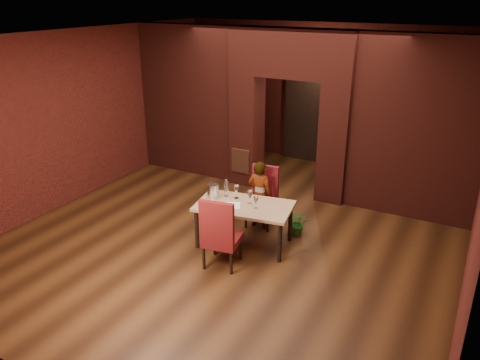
% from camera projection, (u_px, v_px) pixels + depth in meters
% --- Properties ---
extents(floor, '(8.00, 8.00, 0.00)m').
position_uv_depth(floor, '(242.00, 229.00, 8.08)').
color(floor, '#452511').
rests_on(floor, ground).
extents(ceiling, '(7.00, 8.00, 0.04)m').
position_uv_depth(ceiling, '(242.00, 36.00, 6.89)').
color(ceiling, silver).
rests_on(ceiling, ground).
extents(wall_back, '(7.00, 0.04, 3.20)m').
position_uv_depth(wall_back, '(324.00, 95.00, 10.75)').
color(wall_back, maroon).
rests_on(wall_back, ground).
extents(wall_front, '(7.00, 0.04, 3.20)m').
position_uv_depth(wall_front, '(33.00, 255.00, 4.22)').
color(wall_front, maroon).
rests_on(wall_front, ground).
extents(wall_left, '(0.04, 8.00, 3.20)m').
position_uv_depth(wall_left, '(83.00, 115.00, 9.03)').
color(wall_left, maroon).
rests_on(wall_left, ground).
extents(pillar_left, '(0.55, 0.55, 2.30)m').
position_uv_depth(pillar_left, '(247.00, 130.00, 9.70)').
color(pillar_left, maroon).
rests_on(pillar_left, ground).
extents(pillar_right, '(0.55, 0.55, 2.30)m').
position_uv_depth(pillar_right, '(336.00, 143.00, 8.86)').
color(pillar_right, maroon).
rests_on(pillar_right, ground).
extents(lintel, '(2.45, 0.55, 0.90)m').
position_uv_depth(lintel, '(293.00, 53.00, 8.69)').
color(lintel, maroon).
rests_on(lintel, ground).
extents(wing_wall_left, '(2.28, 0.35, 3.20)m').
position_uv_depth(wing_wall_left, '(190.00, 101.00, 10.16)').
color(wing_wall_left, maroon).
rests_on(wing_wall_left, ground).
extents(wing_wall_right, '(2.28, 0.35, 3.20)m').
position_uv_depth(wing_wall_right, '(417.00, 129.00, 8.07)').
color(wing_wall_right, maroon).
rests_on(wing_wall_right, ground).
extents(vent_panel, '(0.40, 0.03, 0.50)m').
position_uv_depth(vent_panel, '(240.00, 161.00, 9.69)').
color(vent_panel, '#A0512E').
rests_on(vent_panel, ground).
extents(rear_door, '(0.90, 0.08, 2.10)m').
position_uv_depth(rear_door, '(306.00, 117.00, 11.08)').
color(rear_door, black).
rests_on(rear_door, ground).
extents(rear_door_frame, '(1.02, 0.04, 2.22)m').
position_uv_depth(rear_door_frame, '(305.00, 117.00, 11.05)').
color(rear_door_frame, black).
rests_on(rear_door_frame, ground).
extents(dining_table, '(1.62, 1.09, 0.70)m').
position_uv_depth(dining_table, '(244.00, 225.00, 7.47)').
color(dining_table, tan).
rests_on(dining_table, ground).
extents(chair_far, '(0.52, 0.52, 1.04)m').
position_uv_depth(chair_far, '(261.00, 198.00, 8.03)').
color(chair_far, maroon).
rests_on(chair_far, ground).
extents(chair_near, '(0.59, 0.59, 1.11)m').
position_uv_depth(chair_near, '(222.00, 231.00, 6.83)').
color(chair_near, maroon).
rests_on(chair_near, ground).
extents(person_seated, '(0.44, 0.29, 1.20)m').
position_uv_depth(person_seated, '(260.00, 194.00, 7.96)').
color(person_seated, white).
rests_on(person_seated, ground).
extents(wine_glass_a, '(0.09, 0.09, 0.22)m').
position_uv_depth(wine_glass_a, '(236.00, 192.00, 7.54)').
color(wine_glass_a, white).
rests_on(wine_glass_a, dining_table).
extents(wine_glass_b, '(0.09, 0.09, 0.22)m').
position_uv_depth(wine_glass_b, '(250.00, 197.00, 7.34)').
color(wine_glass_b, white).
rests_on(wine_glass_b, dining_table).
extents(wine_glass_c, '(0.08, 0.08, 0.20)m').
position_uv_depth(wine_glass_c, '(256.00, 202.00, 7.19)').
color(wine_glass_c, white).
rests_on(wine_glass_c, dining_table).
extents(tasting_sheet, '(0.41, 0.37, 0.00)m').
position_uv_depth(tasting_sheet, '(229.00, 205.00, 7.31)').
color(tasting_sheet, white).
rests_on(tasting_sheet, dining_table).
extents(wine_bucket, '(0.19, 0.19, 0.23)m').
position_uv_depth(wine_bucket, '(213.00, 191.00, 7.55)').
color(wine_bucket, silver).
rests_on(wine_bucket, dining_table).
extents(water_bottle, '(0.07, 0.07, 0.30)m').
position_uv_depth(water_bottle, '(226.00, 187.00, 7.61)').
color(water_bottle, white).
rests_on(water_bottle, dining_table).
extents(potted_plant, '(0.46, 0.42, 0.42)m').
position_uv_depth(potted_plant, '(298.00, 223.00, 7.83)').
color(potted_plant, '#21651D').
rests_on(potted_plant, ground).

